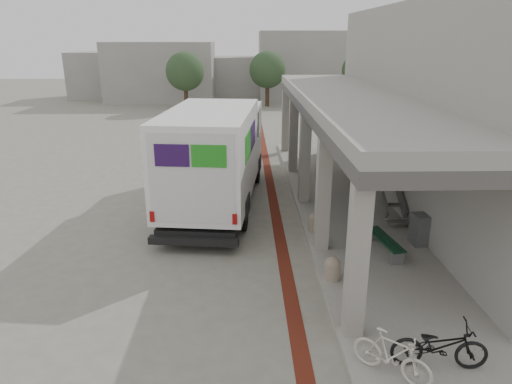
{
  "coord_description": "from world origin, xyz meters",
  "views": [
    {
      "loc": [
        -0.06,
        -11.38,
        5.84
      ],
      "look_at": [
        0.26,
        1.15,
        1.6
      ],
      "focal_mm": 32.0,
      "sensor_mm": 36.0,
      "label": 1
    }
  ],
  "objects_px": {
    "bench": "(385,242)",
    "utility_cabinet": "(420,229)",
    "bicycle_black": "(439,345)",
    "fedex_truck": "(216,153)",
    "bicycle_cream": "(392,355)"
  },
  "relations": [
    {
      "from": "bench",
      "to": "utility_cabinet",
      "type": "relative_size",
      "value": 2.03
    },
    {
      "from": "bicycle_black",
      "to": "utility_cabinet",
      "type": "bearing_deg",
      "value": -10.41
    },
    {
      "from": "utility_cabinet",
      "to": "bicycle_black",
      "type": "xyz_separation_m",
      "value": [
        -1.57,
        -5.23,
        0.0
      ]
    },
    {
      "from": "fedex_truck",
      "to": "bicycle_cream",
      "type": "height_order",
      "value": "fedex_truck"
    },
    {
      "from": "fedex_truck",
      "to": "bicycle_black",
      "type": "xyz_separation_m",
      "value": [
        4.52,
        -9.04,
        -1.36
      ]
    },
    {
      "from": "bench",
      "to": "bicycle_black",
      "type": "distance_m",
      "value": 4.73
    },
    {
      "from": "bench",
      "to": "utility_cabinet",
      "type": "xyz_separation_m",
      "value": [
        1.16,
        0.52,
        0.15
      ]
    },
    {
      "from": "fedex_truck",
      "to": "bench",
      "type": "relative_size",
      "value": 4.78
    },
    {
      "from": "fedex_truck",
      "to": "bicycle_black",
      "type": "relative_size",
      "value": 5.06
    },
    {
      "from": "utility_cabinet",
      "to": "bicycle_cream",
      "type": "distance_m",
      "value": 6.0
    },
    {
      "from": "bicycle_black",
      "to": "bicycle_cream",
      "type": "height_order",
      "value": "bicycle_black"
    },
    {
      "from": "fedex_truck",
      "to": "bench",
      "type": "bearing_deg",
      "value": -35.03
    },
    {
      "from": "utility_cabinet",
      "to": "bicycle_black",
      "type": "bearing_deg",
      "value": -111.81
    },
    {
      "from": "fedex_truck",
      "to": "bench",
      "type": "distance_m",
      "value": 6.73
    },
    {
      "from": "fedex_truck",
      "to": "utility_cabinet",
      "type": "xyz_separation_m",
      "value": [
        6.09,
        -3.8,
        -1.36
      ]
    }
  ]
}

